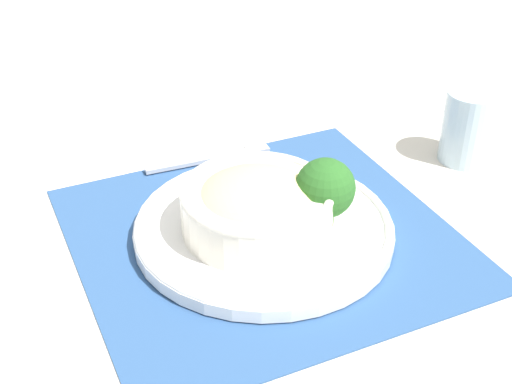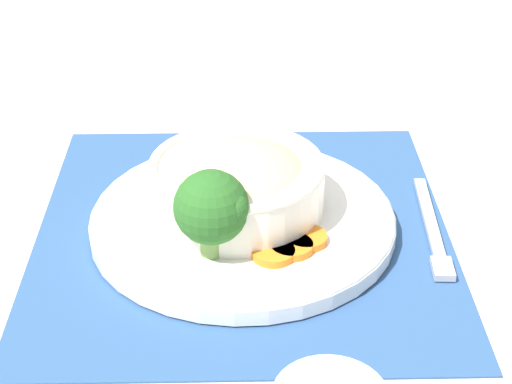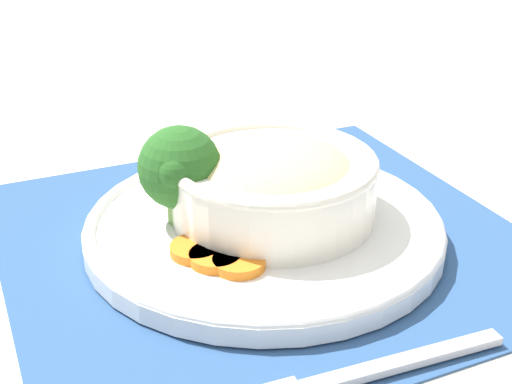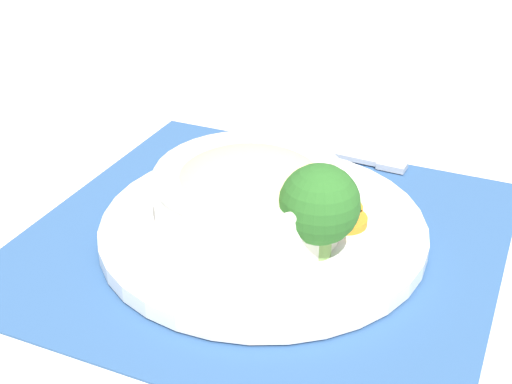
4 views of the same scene
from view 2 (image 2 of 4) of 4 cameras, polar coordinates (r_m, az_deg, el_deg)
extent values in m
plane|color=beige|center=(0.89, -0.87, -2.65)|extent=(4.00, 4.00, 0.00)
cube|color=#2D5184|center=(0.88, -0.88, -2.54)|extent=(0.45, 0.47, 0.00)
cylinder|color=white|center=(0.88, -0.88, -2.00)|extent=(0.31, 0.31, 0.02)
torus|color=white|center=(0.87, -0.88, -1.56)|extent=(0.31, 0.31, 0.01)
cylinder|color=silver|center=(0.87, -1.28, 0.28)|extent=(0.18, 0.18, 0.05)
torus|color=silver|center=(0.86, -1.30, 1.78)|extent=(0.18, 0.18, 0.01)
ellipsoid|color=beige|center=(0.86, -1.29, 1.03)|extent=(0.15, 0.15, 0.06)
cylinder|color=#759E51|center=(0.81, -2.93, -3.33)|extent=(0.03, 0.03, 0.02)
sphere|color=#286023|center=(0.79, -3.00, -1.02)|extent=(0.07, 0.07, 0.07)
sphere|color=#286023|center=(0.78, -1.63, -1.06)|extent=(0.03, 0.03, 0.03)
sphere|color=#286023|center=(0.80, -4.24, -0.51)|extent=(0.03, 0.03, 0.03)
cylinder|color=orange|center=(0.81, 1.16, -4.08)|extent=(0.04, 0.04, 0.01)
cylinder|color=orange|center=(0.82, 2.38, -3.67)|extent=(0.04, 0.04, 0.01)
cylinder|color=orange|center=(0.83, 3.33, -3.10)|extent=(0.04, 0.04, 0.01)
cube|color=#B7B7BC|center=(0.90, 11.59, -2.15)|extent=(0.01, 0.18, 0.01)
cube|color=#B7B7BC|center=(0.84, 12.34, -5.01)|extent=(0.02, 0.03, 0.01)
camera|label=1|loc=(1.21, -37.09, 26.71)|focal=50.00mm
camera|label=3|loc=(0.73, 42.42, 9.10)|focal=50.00mm
camera|label=4|loc=(0.74, -48.11, 12.49)|focal=50.00mm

